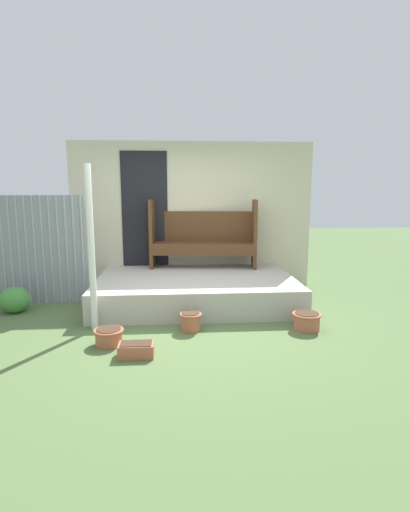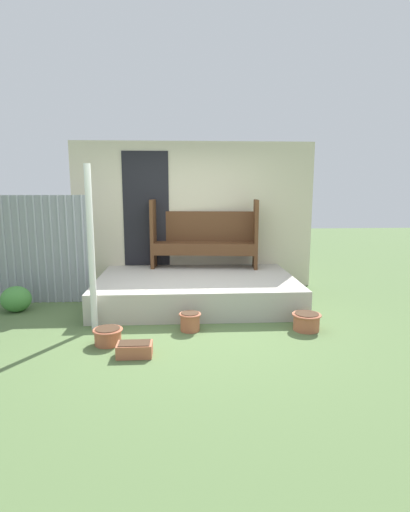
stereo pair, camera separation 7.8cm
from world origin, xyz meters
The scene contains 10 objects.
ground_plane centered at (0.00, 0.00, 0.00)m, with size 24.00×24.00×0.00m, color #516B3D.
porch_slab centered at (0.13, 0.99, 0.21)m, with size 3.07×1.99×0.42m.
house_wall centered at (0.09, 2.01, 1.31)m, with size 4.27×0.08×2.60m.
support_post centered at (-1.24, -0.09, 1.05)m, with size 0.08×0.08×2.10m.
bench centered at (0.30, 1.78, 0.99)m, with size 1.86×0.58×1.18m.
flower_pot_left centered at (-0.97, -0.63, 0.11)m, with size 0.35×0.35×0.19m.
flower_pot_middle centered at (0.00, -0.23, 0.13)m, with size 0.29×0.29×0.24m.
flower_pot_right centered at (1.50, -0.30, 0.12)m, with size 0.37×0.37×0.22m.
planter_box_rect centered at (-0.62, -0.98, 0.08)m, with size 0.38×0.22×0.16m.
shrub_by_fence centered at (-2.54, 0.70, 0.19)m, with size 0.43×0.39×0.38m.
Camera 1 is at (-0.17, -5.12, 1.83)m, focal length 28.00 mm.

